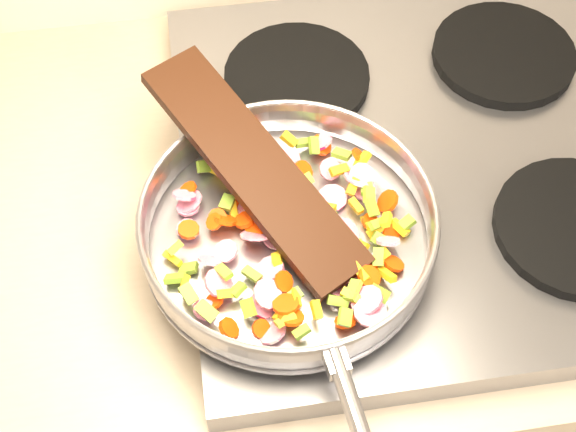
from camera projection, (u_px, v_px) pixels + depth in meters
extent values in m
cube|color=#939399|center=(424.00, 161.00, 1.00)|extent=(0.60, 0.60, 0.04)
cylinder|color=black|center=(336.00, 258.00, 0.89)|extent=(0.19, 0.19, 0.02)
cylinder|color=black|center=(297.00, 77.00, 1.05)|extent=(0.19, 0.19, 0.02)
cylinder|color=black|center=(504.00, 54.00, 1.07)|extent=(0.19, 0.19, 0.02)
cylinder|color=#9E9EA5|center=(288.00, 239.00, 0.89)|extent=(0.32, 0.32, 0.01)
torus|color=#9E9EA5|center=(288.00, 226.00, 0.87)|extent=(0.36, 0.36, 0.05)
torus|color=#9E9EA5|center=(288.00, 214.00, 0.85)|extent=(0.32, 0.32, 0.01)
cube|color=#9E9EA5|center=(336.00, 361.00, 0.77)|extent=(0.03, 0.03, 0.02)
cube|color=#76A32C|center=(286.00, 235.00, 0.86)|extent=(0.02, 0.02, 0.02)
cylinder|color=#FF3E07|center=(270.00, 210.00, 0.90)|extent=(0.03, 0.03, 0.02)
cylinder|color=#FF3E07|center=(286.00, 304.00, 0.82)|extent=(0.04, 0.04, 0.01)
cylinder|color=#D21456|center=(347.00, 270.00, 0.86)|extent=(0.05, 0.05, 0.01)
cylinder|color=#D21456|center=(256.00, 235.00, 0.87)|extent=(0.04, 0.03, 0.03)
cylinder|color=#FF3E07|center=(188.00, 189.00, 0.91)|extent=(0.03, 0.03, 0.02)
cube|color=#76A32C|center=(304.00, 181.00, 0.91)|extent=(0.02, 0.02, 0.01)
cube|color=#76A32C|center=(377.00, 224.00, 0.88)|extent=(0.02, 0.02, 0.02)
cube|color=yellow|center=(276.00, 180.00, 0.91)|extent=(0.01, 0.02, 0.01)
cylinder|color=#FF3E07|center=(245.00, 220.00, 0.88)|extent=(0.03, 0.03, 0.02)
cube|color=#76A32C|center=(292.00, 297.00, 0.83)|extent=(0.03, 0.02, 0.01)
cube|color=yellow|center=(353.00, 187.00, 0.90)|extent=(0.02, 0.02, 0.01)
cube|color=yellow|center=(289.00, 139.00, 0.94)|extent=(0.02, 0.02, 0.02)
cube|color=#76A32C|center=(372.00, 207.00, 0.89)|extent=(0.02, 0.02, 0.02)
cube|color=#76A32C|center=(352.00, 240.00, 0.88)|extent=(0.02, 0.02, 0.01)
cube|color=yellow|center=(356.00, 206.00, 0.90)|extent=(0.02, 0.02, 0.01)
cylinder|color=#D21456|center=(268.00, 293.00, 0.82)|extent=(0.04, 0.04, 0.03)
cylinder|color=#FF3E07|center=(369.00, 277.00, 0.84)|extent=(0.03, 0.03, 0.02)
cylinder|color=#D21456|center=(275.00, 239.00, 0.88)|extent=(0.03, 0.03, 0.01)
cylinder|color=#D21456|center=(263.00, 304.00, 0.84)|extent=(0.04, 0.04, 0.02)
cylinder|color=#FF3E07|center=(189.00, 230.00, 0.88)|extent=(0.03, 0.03, 0.01)
cube|color=#76A32C|center=(332.00, 268.00, 0.84)|extent=(0.02, 0.02, 0.01)
cylinder|color=#FF3E07|center=(359.00, 156.00, 0.93)|extent=(0.02, 0.03, 0.03)
cylinder|color=#FF3E07|center=(217.00, 218.00, 0.89)|extent=(0.03, 0.03, 0.02)
cylinder|color=#D21456|center=(189.00, 202.00, 0.90)|extent=(0.04, 0.04, 0.03)
cube|color=#76A32C|center=(285.00, 320.00, 0.81)|extent=(0.02, 0.02, 0.01)
cube|color=#76A32C|center=(336.00, 250.00, 0.87)|extent=(0.02, 0.02, 0.01)
cube|color=#76A32C|center=(205.00, 166.00, 0.93)|extent=(0.02, 0.02, 0.02)
cylinder|color=#D21456|center=(330.00, 169.00, 0.93)|extent=(0.03, 0.03, 0.02)
cylinder|color=#FF3E07|center=(240.00, 202.00, 0.91)|extent=(0.03, 0.03, 0.01)
cube|color=#76A32C|center=(353.00, 290.00, 0.82)|extent=(0.02, 0.03, 0.01)
cube|color=#76A32C|center=(238.00, 289.00, 0.83)|extent=(0.02, 0.02, 0.01)
cube|color=#76A32C|center=(175.00, 278.00, 0.85)|extent=(0.03, 0.02, 0.02)
cube|color=#76A32C|center=(302.00, 332.00, 0.80)|extent=(0.02, 0.02, 0.01)
cube|color=#76A32C|center=(407.00, 223.00, 0.88)|extent=(0.02, 0.02, 0.01)
cube|color=#76A32C|center=(379.00, 257.00, 0.85)|extent=(0.02, 0.02, 0.02)
cylinder|color=#FF3E07|center=(313.00, 218.00, 0.89)|extent=(0.02, 0.03, 0.02)
cube|color=yellow|center=(339.00, 170.00, 0.91)|extent=(0.02, 0.02, 0.01)
cylinder|color=#FF3E07|center=(321.00, 145.00, 0.95)|extent=(0.03, 0.04, 0.03)
cube|color=#76A32C|center=(359.00, 302.00, 0.84)|extent=(0.02, 0.02, 0.01)
cube|color=#76A32C|center=(207.00, 311.00, 0.81)|extent=(0.03, 0.03, 0.02)
cylinder|color=#FF3E07|center=(367.00, 271.00, 0.85)|extent=(0.03, 0.03, 0.01)
cube|color=#76A32C|center=(369.00, 195.00, 0.89)|extent=(0.02, 0.02, 0.02)
cylinder|color=#D21456|center=(388.00, 241.00, 0.86)|extent=(0.04, 0.03, 0.03)
cylinder|color=#D21456|center=(358.00, 178.00, 0.91)|extent=(0.04, 0.04, 0.03)
cylinder|color=#D21456|center=(304.00, 229.00, 0.88)|extent=(0.03, 0.03, 0.02)
cube|color=yellow|center=(363.00, 160.00, 0.92)|extent=(0.02, 0.02, 0.01)
cube|color=yellow|center=(387.00, 275.00, 0.84)|extent=(0.02, 0.03, 0.02)
cylinder|color=#FF3E07|center=(317.00, 240.00, 0.87)|extent=(0.02, 0.02, 0.02)
cube|color=yellow|center=(232.00, 207.00, 0.90)|extent=(0.01, 0.03, 0.02)
cylinder|color=#D21456|center=(367.00, 300.00, 0.82)|extent=(0.03, 0.04, 0.02)
cube|color=yellow|center=(268.00, 163.00, 0.92)|extent=(0.02, 0.01, 0.01)
cylinder|color=#D21456|center=(246.00, 209.00, 0.90)|extent=(0.03, 0.04, 0.03)
cube|color=#76A32C|center=(224.00, 272.00, 0.84)|extent=(0.02, 0.02, 0.01)
cube|color=#76A32C|center=(232.00, 156.00, 0.93)|extent=(0.02, 0.02, 0.02)
cylinder|color=#FF3E07|center=(391.00, 233.00, 0.89)|extent=(0.03, 0.02, 0.02)
cylinder|color=#FF3E07|center=(309.00, 266.00, 0.85)|extent=(0.02, 0.02, 0.02)
cylinder|color=#D21456|center=(343.00, 295.00, 0.84)|extent=(0.04, 0.03, 0.03)
cube|color=yellow|center=(291.00, 201.00, 0.90)|extent=(0.02, 0.02, 0.01)
cylinder|color=#D21456|center=(330.00, 247.00, 0.87)|extent=(0.04, 0.04, 0.01)
cylinder|color=#D21456|center=(287.00, 186.00, 0.92)|extent=(0.03, 0.03, 0.03)
cube|color=yellow|center=(175.00, 248.00, 0.85)|extent=(0.02, 0.02, 0.01)
cylinder|color=#D21456|center=(261.00, 209.00, 0.91)|extent=(0.03, 0.03, 0.01)
cylinder|color=#D21456|center=(362.00, 176.00, 0.91)|extent=(0.04, 0.03, 0.02)
cylinder|color=#D21456|center=(219.00, 283.00, 0.84)|extent=(0.04, 0.05, 0.03)
cylinder|color=#D21456|center=(272.00, 333.00, 0.82)|extent=(0.03, 0.03, 0.02)
cylinder|color=#D21456|center=(276.00, 273.00, 0.85)|extent=(0.03, 0.04, 0.01)
cube|color=yellow|center=(400.00, 227.00, 0.89)|extent=(0.02, 0.03, 0.01)
cube|color=#76A32C|center=(338.00, 301.00, 0.83)|extent=(0.02, 0.02, 0.02)
cylinder|color=#FF3E07|center=(345.00, 321.00, 0.82)|extent=(0.03, 0.03, 0.02)
cube|color=yellow|center=(316.00, 310.00, 0.82)|extent=(0.01, 0.02, 0.01)
cube|color=yellow|center=(367.00, 222.00, 0.89)|extent=(0.01, 0.02, 0.02)
cube|color=#76A32C|center=(189.00, 294.00, 0.82)|extent=(0.02, 0.03, 0.01)
cube|color=#76A32C|center=(303.00, 143.00, 0.95)|extent=(0.03, 0.02, 0.01)
cube|color=yellow|center=(328.00, 207.00, 0.88)|extent=(0.02, 0.02, 0.01)
cylinder|color=#D21456|center=(288.00, 160.00, 0.92)|extent=(0.04, 0.05, 0.03)
cube|color=yellow|center=(337.00, 248.00, 0.87)|extent=(0.03, 0.01, 0.02)
cube|color=yellow|center=(172.00, 258.00, 0.86)|extent=(0.02, 0.02, 0.01)
cube|color=yellow|center=(358.00, 244.00, 0.87)|extent=(0.03, 0.03, 0.02)
cube|color=yellow|center=(305.00, 210.00, 0.88)|extent=(0.02, 0.02, 0.01)
cube|color=#76A32C|center=(379.00, 294.00, 0.83)|extent=(0.03, 0.02, 0.02)
cube|color=#76A32C|center=(295.00, 196.00, 0.89)|extent=(0.02, 0.02, 0.02)
cube|color=#76A32C|center=(342.00, 154.00, 0.94)|extent=(0.03, 0.02, 0.01)
cylinder|color=#D21456|center=(210.00, 261.00, 0.85)|extent=(0.03, 0.03, 0.03)
cylinder|color=#D21456|center=(364.00, 189.00, 0.92)|extent=(0.03, 0.03, 0.01)
cylinder|color=#D21456|center=(188.00, 207.00, 0.90)|extent=(0.03, 0.03, 0.01)
cylinder|color=#FF3E07|center=(291.00, 317.00, 0.81)|extent=(0.04, 0.04, 0.02)
cylinder|color=#FF3E07|center=(388.00, 201.00, 0.91)|extent=(0.03, 0.04, 0.03)
cube|color=#76A32C|center=(252.00, 274.00, 0.85)|extent=(0.02, 0.02, 0.01)
cylinder|color=#FF3E07|center=(303.00, 172.00, 0.91)|extent=(0.03, 0.03, 0.03)
cube|color=#76A32C|center=(248.00, 308.00, 0.82)|extent=(0.02, 0.02, 0.02)
cube|color=yellow|center=(265.00, 206.00, 0.89)|extent=(0.03, 0.03, 0.01)
cylinder|color=#FF3E07|center=(255.00, 196.00, 0.90)|extent=(0.04, 0.04, 0.02)
cylinder|color=#FF3E07|center=(258.00, 142.00, 0.95)|extent=(0.02, 0.02, 0.02)
cube|color=yellow|center=(361.00, 272.00, 0.84)|extent=(0.02, 0.03, 0.01)
cube|color=#76A32C|center=(367.00, 189.00, 0.90)|extent=(0.02, 0.02, 0.01)
cylinder|color=#D21456|center=(347.00, 233.00, 0.88)|extent=(0.03, 0.04, 0.03)
cylinder|color=#FF3E07|center=(225.00, 220.00, 0.88)|extent=(0.03, 0.03, 0.03)
cube|color=yellow|center=(377.00, 229.00, 0.89)|extent=(0.03, 0.02, 0.02)
cube|color=#76A32C|center=(299.00, 223.00, 0.88)|extent=(0.02, 0.02, 0.01)
cube|color=#76A32C|center=(188.00, 269.00, 0.86)|extent=(0.02, 0.02, 0.02)
cylinder|color=#FF3E07|center=(394.00, 264.00, 0.86)|extent=(0.03, 0.03, 0.02)
cube|color=yellow|center=(379.00, 258.00, 0.86)|extent=(0.03, 0.02, 0.01)
cube|color=yellow|center=(277.00, 259.00, 0.85)|extent=(0.01, 0.02, 0.02)
cube|color=yellow|center=(386.00, 220.00, 0.88)|extent=(0.02, 0.02, 0.01)
cube|color=yellow|center=(184.00, 284.00, 0.84)|extent=(0.01, 0.02, 0.02)
cylinder|color=#D21456|center=(270.00, 268.00, 0.85)|extent=(0.04, 0.04, 0.02)
cylinder|color=#FF3E07|center=(361.00, 293.00, 0.84)|extent=(0.04, 0.03, 0.03)
cube|color=yellow|center=(243.00, 168.00, 0.91)|extent=(0.03, 0.02, 0.02)
cylinder|color=#FF3E07|center=(370.00, 221.00, 0.89)|extent=(0.02, 0.02, 0.02)
cube|color=yellow|center=(219.00, 172.00, 0.93)|extent=(0.02, 0.02, 0.01)
cube|color=#76A32C|center=(255.00, 200.00, 0.91)|extent=(0.02, 0.02, 0.02)
cube|color=#76A32C|center=(314.00, 145.00, 0.94)|extent=(0.01, 0.02, 0.02)
cube|color=yellow|center=(286.00, 173.00, 0.91)|extent=(0.03, 0.03, 0.01)
cylinder|color=#FF3E07|center=(250.00, 186.00, 0.91)|extent=(0.03, 0.04, 0.03)
cylinder|color=#FF3E07|center=(214.00, 301.00, 0.84)|extent=(0.02, 0.03, 0.02)
cylinder|color=#FF3E07|center=(284.00, 281.00, 0.84)|extent=(0.02, 0.03, 0.03)
cylinder|color=#D21456|center=(187.00, 229.00, 0.89)|extent=(0.03, 0.03, 0.01)
cube|color=yellow|center=(272.00, 165.00, 0.92)|extent=(0.02, 0.02, 0.01)
cylinder|color=#D21456|center=(184.00, 195.00, 0.89)|extent=(0.04, 0.04, 0.02)
cylinder|color=#D21456|center=(333.00, 198.00, 0.91)|extent=(0.05, 0.05, 0.01)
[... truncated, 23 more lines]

